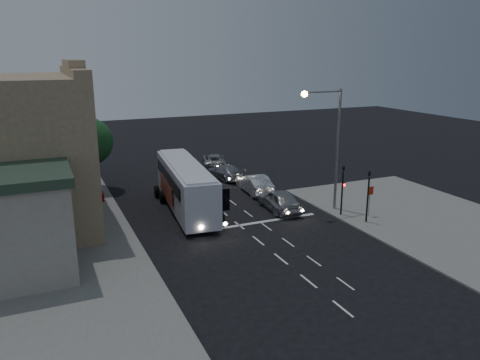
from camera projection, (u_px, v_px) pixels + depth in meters
name	position (u px, v px, depth m)	size (l,w,h in m)	color
ground	(252.00, 235.00, 30.61)	(120.00, 120.00, 0.00)	black
sidewalk_near	(447.00, 226.00, 32.13)	(12.00, 24.00, 0.12)	slate
sidewalk_far	(34.00, 223.00, 32.60)	(12.00, 50.00, 0.12)	slate
road_markings	(248.00, 217.00, 34.03)	(8.00, 30.55, 0.01)	silver
tour_bus	(185.00, 185.00, 35.15)	(3.66, 12.00, 3.62)	silver
car_suv	(279.00, 200.00, 35.34)	(1.93, 4.79, 1.63)	#A5A5A7
car_sedan_a	(255.00, 184.00, 39.85)	(1.70, 4.87, 1.60)	silver
car_sedan_b	(225.00, 172.00, 44.34)	(1.91, 4.70, 1.36)	gray
car_sedan_c	(214.00, 160.00, 49.06)	(2.28, 4.94, 1.37)	#969696
traffic_signal_main	(343.00, 184.00, 33.63)	(0.25, 0.35, 4.10)	black
traffic_signal_side	(368.00, 190.00, 32.16)	(0.18, 0.15, 4.10)	black
regulatory_sign	(370.00, 196.00, 33.61)	(0.45, 0.12, 2.20)	slate
streetlight	(331.00, 136.00, 33.92)	(3.32, 0.44, 9.00)	slate
main_building	(10.00, 153.00, 30.90)	(10.12, 12.00, 11.00)	#7D7152
low_building_north	(22.00, 147.00, 42.14)	(9.40, 9.40, 6.50)	gray
street_tree	(89.00, 139.00, 39.52)	(4.00, 4.00, 6.20)	black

